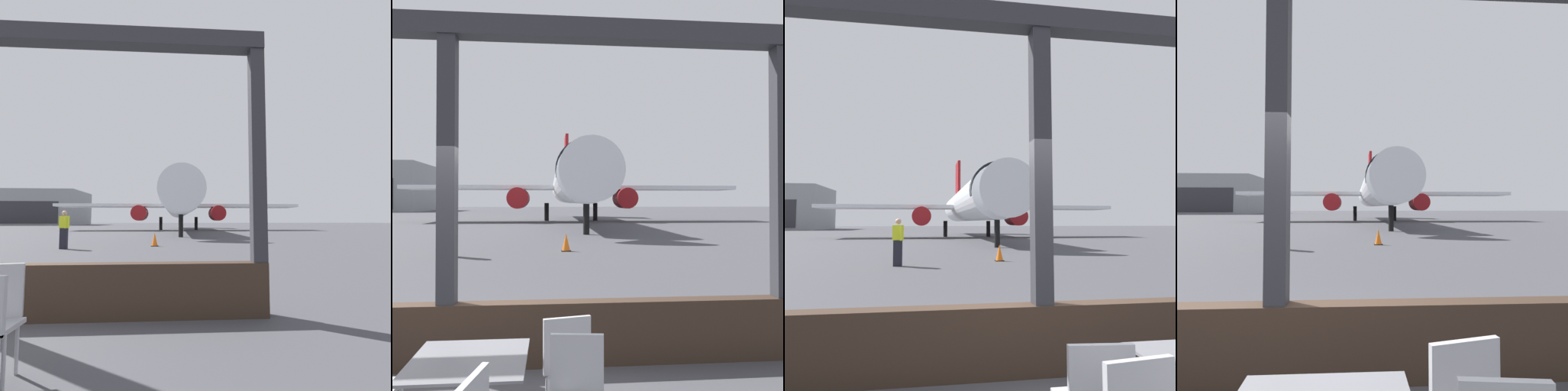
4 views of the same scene
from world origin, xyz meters
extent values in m
plane|color=#424247|center=(0.00, 40.00, 0.00)|extent=(220.00, 220.00, 0.00)
cube|color=#38281E|center=(0.00, 0.00, 0.36)|extent=(8.14, 0.24, 0.73)
cube|color=#2D2D33|center=(0.00, 0.00, 1.88)|extent=(0.20, 0.20, 3.76)
cube|color=#B2B2B7|center=(1.30, -1.39, 0.70)|extent=(0.40, 0.13, 0.45)
cylinder|color=silver|center=(3.23, 34.11, 3.51)|extent=(3.50, 31.96, 3.50)
cone|color=silver|center=(3.23, 16.83, 3.51)|extent=(3.33, 2.60, 3.33)
cylinder|color=black|center=(3.23, 18.73, 3.66)|extent=(3.57, 0.90, 3.57)
cube|color=silver|center=(-4.95, 35.42, 3.21)|extent=(14.61, 4.20, 0.36)
cube|color=silver|center=(11.41, 35.42, 3.21)|extent=(14.61, 4.20, 0.36)
cylinder|color=maroon|center=(-1.72, 34.02, 2.21)|extent=(1.90, 3.20, 1.90)
cylinder|color=maroon|center=(8.18, 34.02, 2.21)|extent=(1.90, 3.20, 1.90)
cube|color=maroon|center=(3.23, 48.59, 7.66)|extent=(0.36, 4.40, 5.20)
cylinder|color=black|center=(3.23, 19.03, 0.88)|extent=(0.36, 0.36, 1.76)
cylinder|color=black|center=(0.83, 36.42, 0.88)|extent=(0.44, 0.44, 1.76)
cylinder|color=black|center=(5.63, 36.42, 0.88)|extent=(0.44, 0.44, 1.76)
cube|color=black|center=(-2.27, 9.90, 0.47)|extent=(0.32, 0.20, 0.95)
cube|color=yellow|center=(-2.27, 9.90, 1.23)|extent=(0.40, 0.22, 0.55)
sphere|color=tan|center=(-2.27, 9.90, 1.63)|extent=(0.22, 0.22, 0.22)
cylinder|color=yellow|center=(-2.39, 10.10, 1.20)|extent=(0.09, 0.09, 0.52)
cylinder|color=yellow|center=(-2.15, 9.69, 1.20)|extent=(0.09, 0.09, 0.52)
cone|color=orange|center=(1.77, 11.08, 0.34)|extent=(0.32, 0.32, 0.68)
cube|color=black|center=(1.77, 11.08, 0.01)|extent=(0.36, 0.36, 0.03)
cube|color=gray|center=(-35.92, 84.09, 4.82)|extent=(23.61, 17.84, 9.63)
cube|color=#2D2D33|center=(-35.92, 75.13, 3.37)|extent=(16.53, 0.10, 5.78)
camera|label=1|loc=(2.81, -4.08, 1.30)|focal=27.24mm
camera|label=2|loc=(1.16, -4.87, 1.88)|focal=38.54mm
camera|label=3|loc=(-1.24, -3.83, 1.60)|focal=33.41mm
camera|label=4|loc=(0.72, -3.11, 1.63)|focal=30.00mm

